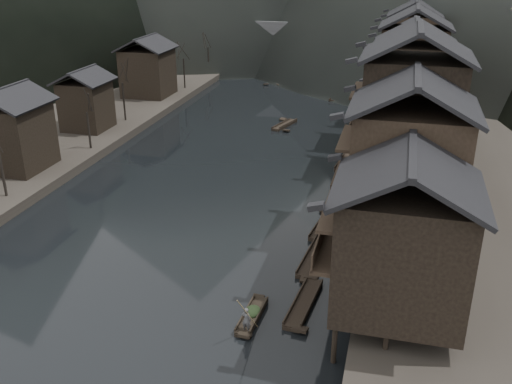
% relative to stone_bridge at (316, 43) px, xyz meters
% --- Properties ---
extents(water, '(300.00, 300.00, 0.00)m').
position_rel_stone_bridge_xyz_m(water, '(0.00, -72.00, -5.11)').
color(water, black).
rests_on(water, ground).
extents(left_bank, '(40.00, 200.00, 1.20)m').
position_rel_stone_bridge_xyz_m(left_bank, '(-35.00, -32.00, -4.51)').
color(left_bank, '#2D2823').
rests_on(left_bank, ground).
extents(stilt_houses, '(9.00, 67.60, 16.73)m').
position_rel_stone_bridge_xyz_m(stilt_houses, '(17.28, -52.43, 3.99)').
color(stilt_houses, black).
rests_on(stilt_houses, ground).
extents(left_houses, '(8.10, 53.20, 8.73)m').
position_rel_stone_bridge_xyz_m(left_houses, '(-20.50, -51.88, 0.55)').
color(left_houses, black).
rests_on(left_houses, left_bank).
extents(bare_trees, '(3.78, 75.06, 7.55)m').
position_rel_stone_bridge_xyz_m(bare_trees, '(-17.00, -50.34, 1.09)').
color(bare_trees, black).
rests_on(bare_trees, left_bank).
extents(moored_sampans, '(3.41, 60.50, 0.47)m').
position_rel_stone_bridge_xyz_m(moored_sampans, '(11.55, -50.99, -4.91)').
color(moored_sampans, black).
rests_on(moored_sampans, water).
extents(midriver_boats, '(15.11, 46.70, 0.45)m').
position_rel_stone_bridge_xyz_m(midriver_boats, '(2.81, -16.78, -4.91)').
color(midriver_boats, black).
rests_on(midriver_boats, water).
extents(stone_bridge, '(40.00, 6.00, 9.00)m').
position_rel_stone_bridge_xyz_m(stone_bridge, '(0.00, 0.00, 0.00)').
color(stone_bridge, '#4C4C4F').
rests_on(stone_bridge, ground).
extents(hero_sampan, '(1.15, 4.59, 0.43)m').
position_rel_stone_bridge_xyz_m(hero_sampan, '(8.71, -79.58, -4.91)').
color(hero_sampan, black).
rests_on(hero_sampan, water).
extents(cargo_heap, '(1.00, 1.31, 0.60)m').
position_rel_stone_bridge_xyz_m(cargo_heap, '(8.70, -79.37, -4.38)').
color(cargo_heap, black).
rests_on(cargo_heap, hero_sampan).
extents(boatman, '(0.68, 0.52, 1.66)m').
position_rel_stone_bridge_xyz_m(boatman, '(8.79, -81.17, -3.85)').
color(boatman, '#4E4E50').
rests_on(boatman, hero_sampan).
extents(bamboo_pole, '(0.86, 2.48, 3.75)m').
position_rel_stone_bridge_xyz_m(bamboo_pole, '(8.99, -81.17, -1.14)').
color(bamboo_pole, '#8C7A51').
rests_on(bamboo_pole, boatman).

